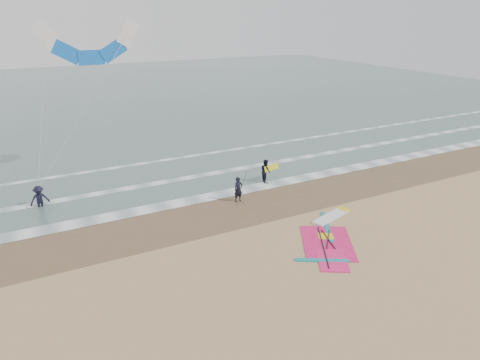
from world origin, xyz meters
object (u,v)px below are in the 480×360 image
person_walking (266,171)px  person_wading (39,194)px  windsurf_rig (330,235)px  surf_kite (90,46)px  person_standing (238,190)px

person_walking → person_wading: size_ratio=0.94×
windsurf_rig → surf_kite: surf_kite is taller
person_standing → person_walking: (3.15, 2.04, 0.01)m
person_wading → surf_kite: surf_kite is taller
windsurf_rig → person_wading: bearing=140.7°
windsurf_rig → person_standing: 6.55m
person_walking → person_wading: bearing=86.9°
windsurf_rig → surf_kite: (-8.66, 14.56, 8.87)m
person_walking → surf_kite: bearing=63.8°
surf_kite → person_standing: bearing=-52.8°
person_walking → surf_kite: (-9.56, 6.41, 8.09)m
surf_kite → windsurf_rig: bearing=-59.2°
person_walking → windsurf_rig: bearing=-178.6°
windsurf_rig → person_walking: bearing=83.7°
person_standing → surf_kite: (-6.42, 8.45, 8.11)m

